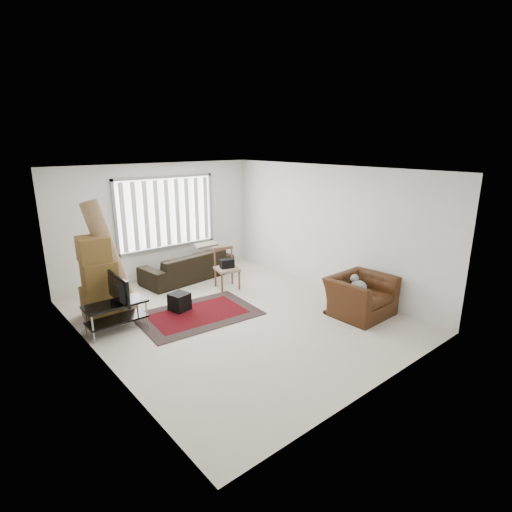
{
  "coord_description": "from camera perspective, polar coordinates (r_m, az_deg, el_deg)",
  "views": [
    {
      "loc": [
        -4.15,
        -5.54,
        3.17
      ],
      "look_at": [
        0.56,
        0.11,
        1.05
      ],
      "focal_mm": 28.0,
      "sensor_mm": 36.0,
      "label": 1
    }
  ],
  "objects": [
    {
      "name": "room",
      "position": [
        7.49,
        -5.12,
        5.16
      ],
      "size": [
        6.0,
        6.02,
        2.71
      ],
      "color": "beige",
      "rests_on": "ground"
    },
    {
      "name": "persian_rug",
      "position": [
        7.73,
        -8.29,
        -8.24
      ],
      "size": [
        2.3,
        1.64,
        0.02
      ],
      "color": "black",
      "rests_on": "ground"
    },
    {
      "name": "tv_stand",
      "position": [
        7.31,
        -19.38,
        -7.38
      ],
      "size": [
        1.03,
        0.46,
        0.52
      ],
      "color": "black",
      "rests_on": "ground"
    },
    {
      "name": "tv",
      "position": [
        7.17,
        -19.66,
        -4.56
      ],
      "size": [
        0.11,
        0.84,
        0.48
      ],
      "primitive_type": "imported",
      "rotation": [
        0.0,
        0.0,
        1.57
      ],
      "color": "black",
      "rests_on": "tv_stand"
    },
    {
      "name": "subwoofer",
      "position": [
        7.9,
        -10.89,
        -6.43
      ],
      "size": [
        0.41,
        0.41,
        0.33
      ],
      "primitive_type": "cube",
      "rotation": [
        0.0,
        0.0,
        0.24
      ],
      "color": "black",
      "rests_on": "persian_rug"
    },
    {
      "name": "moving_boxes",
      "position": [
        7.88,
        -21.58,
        -3.24
      ],
      "size": [
        0.68,
        0.62,
        1.53
      ],
      "color": "brown",
      "rests_on": "ground"
    },
    {
      "name": "white_flatpack",
      "position": [
        8.25,
        -19.19,
        -4.92
      ],
      "size": [
        0.56,
        0.31,
        0.68
      ],
      "primitive_type": "cube",
      "rotation": [
        -0.21,
        0.0,
        0.18
      ],
      "color": "silver",
      "rests_on": "ground"
    },
    {
      "name": "rolled_rug",
      "position": [
        7.83,
        -20.14,
        -0.35
      ],
      "size": [
        0.8,
        1.05,
        2.18
      ],
      "primitive_type": "cylinder",
      "rotation": [
        -0.33,
        0.0,
        0.53
      ],
      "color": "brown",
      "rests_on": "ground"
    },
    {
      "name": "sofa",
      "position": [
        9.6,
        -9.75,
        -0.78
      ],
      "size": [
        2.31,
        1.18,
        0.85
      ],
      "primitive_type": "imported",
      "rotation": [
        0.0,
        0.0,
        3.24
      ],
      "color": "black",
      "rests_on": "ground"
    },
    {
      "name": "side_chair",
      "position": [
        8.86,
        -4.21,
        -1.53
      ],
      "size": [
        0.59,
        0.59,
        0.9
      ],
      "rotation": [
        0.0,
        0.0,
        -0.25
      ],
      "color": "#826B55",
      "rests_on": "ground"
    },
    {
      "name": "armchair",
      "position": [
        7.78,
        14.73,
        -5.14
      ],
      "size": [
        1.16,
        1.01,
        0.84
      ],
      "rotation": [
        0.0,
        0.0,
        0.02
      ],
      "color": "#3D1E0C",
      "rests_on": "ground"
    }
  ]
}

